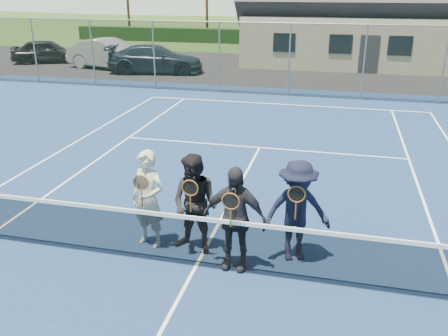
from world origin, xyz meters
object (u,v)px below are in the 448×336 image
at_px(player_b, 195,205).
at_px(player_d, 297,211).
at_px(car_b, 109,54).
at_px(car_a, 47,51).
at_px(car_c, 156,59).
at_px(tennis_net, 195,239).
at_px(player_c, 234,218).
at_px(player_a, 148,199).

xyz_separation_m(player_b, player_d, (1.73, 0.16, -0.00)).
xyz_separation_m(car_b, player_d, (12.16, -17.54, 0.10)).
relative_size(car_a, player_b, 2.27).
bearing_deg(car_c, player_d, -161.42).
relative_size(car_c, player_b, 2.81).
height_order(tennis_net, player_c, player_c).
xyz_separation_m(car_b, player_a, (9.56, -17.69, 0.11)).
xyz_separation_m(car_a, car_b, (4.66, -1.12, 0.12)).
distance_m(car_a, player_a, 23.59).
xyz_separation_m(car_a, player_a, (14.22, -18.82, 0.23)).
xyz_separation_m(car_c, player_b, (7.41, -17.04, 0.19)).
relative_size(car_b, car_c, 0.98).
distance_m(car_a, player_c, 24.87).
bearing_deg(player_c, car_a, 129.59).
xyz_separation_m(tennis_net, player_a, (-1.02, 0.52, 0.38)).
relative_size(car_a, player_a, 2.27).
xyz_separation_m(player_c, player_d, (0.96, 0.50, -0.00)).
xyz_separation_m(car_a, tennis_net, (15.24, -19.33, -0.16)).
xyz_separation_m(player_a, player_d, (2.60, 0.15, -0.00)).
bearing_deg(tennis_net, car_b, 120.15).
distance_m(car_c, player_c, 19.21).
bearing_deg(car_a, player_a, -167.51).
distance_m(car_c, player_a, 18.24).
relative_size(player_a, player_c, 1.00).
bearing_deg(car_b, car_a, 89.41).
bearing_deg(car_c, player_b, -166.35).
distance_m(car_b, player_b, 20.55).
height_order(player_c, player_d, same).
xyz_separation_m(car_b, player_c, (11.19, -18.04, 0.11)).
height_order(car_b, player_a, player_a).
bearing_deg(player_d, player_c, -152.61).
height_order(car_a, tennis_net, car_a).
height_order(player_a, player_d, same).
bearing_deg(tennis_net, player_d, 22.89).
bearing_deg(player_a, player_b, -0.62).
height_order(car_b, player_d, player_d).
distance_m(car_b, tennis_net, 21.06).
xyz_separation_m(car_c, player_c, (8.17, -17.38, 0.19)).
bearing_deg(player_b, player_c, -24.05).
relative_size(car_b, player_c, 2.75).
height_order(player_b, player_c, same).
xyz_separation_m(car_b, player_b, (10.43, -17.70, 0.10)).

